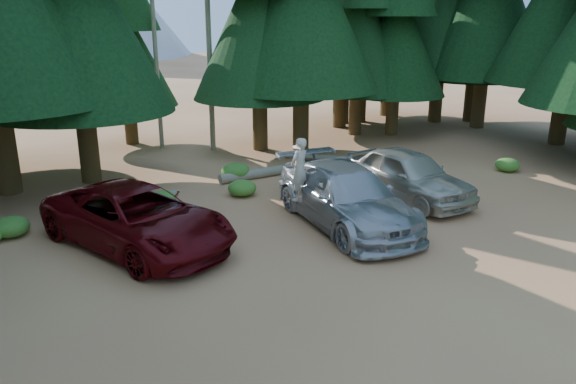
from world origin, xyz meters
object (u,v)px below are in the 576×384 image
silver_minivan_center (346,197)px  log_mid (320,157)px  red_pickup (137,218)px  silver_minivan_right (408,175)px  log_left (135,211)px  frisbee_player (299,169)px  log_right (285,169)px

silver_minivan_center → log_mid: silver_minivan_center is taller
red_pickup → silver_minivan_center: 6.01m
silver_minivan_right → log_mid: silver_minivan_right is taller
log_left → red_pickup: bearing=-136.7°
log_left → frisbee_player: bearing=-68.0°
red_pickup → silver_minivan_center: size_ratio=0.99×
silver_minivan_right → frisbee_player: size_ratio=2.62×
red_pickup → silver_minivan_right: (9.09, -0.13, 0.03)m
log_mid → frisbee_player: bearing=-82.5°
silver_minivan_center → frisbee_player: (-1.04, 0.98, 0.74)m
red_pickup → silver_minivan_center: (5.89, -1.19, 0.04)m
silver_minivan_center → log_right: 5.93m
frisbee_player → silver_minivan_center: bearing=112.7°
silver_minivan_center → log_right: (0.96, 5.81, -0.69)m
silver_minivan_right → log_left: size_ratio=1.25×
red_pickup → log_mid: bearing=9.4°
log_right → silver_minivan_center: bearing=-102.8°
frisbee_player → log_right: 5.42m
silver_minivan_right → log_right: silver_minivan_right is taller
silver_minivan_center → log_right: size_ratio=1.07×
red_pickup → log_right: (6.85, 4.62, -0.65)m
log_left → log_right: log_right is taller
silver_minivan_center → log_left: silver_minivan_center is taller
log_left → silver_minivan_right: bearing=-53.0°
silver_minivan_right → log_left: 9.03m
red_pickup → silver_minivan_right: silver_minivan_right is taller
red_pickup → silver_minivan_right: 9.09m
red_pickup → log_left: (0.49, 2.55, -0.68)m
log_mid → silver_minivan_right: bearing=-47.5°
red_pickup → log_mid: red_pickup is taller
log_left → log_right: size_ratio=0.72×
silver_minivan_center → log_mid: size_ratio=1.90×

